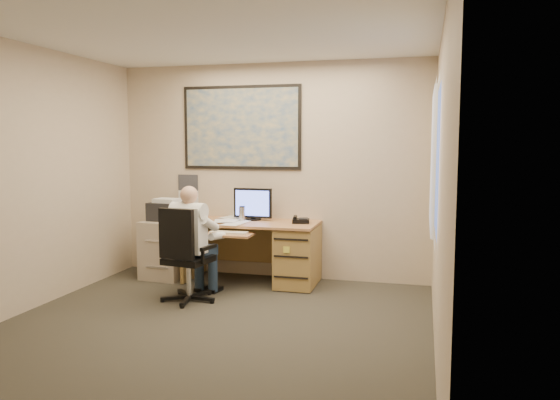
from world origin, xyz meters
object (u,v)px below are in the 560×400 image
(filing_cabinet, at_px, (168,243))
(person, at_px, (189,243))
(office_chair, at_px, (188,274))
(desk, at_px, (279,248))

(filing_cabinet, bearing_deg, person, -46.13)
(filing_cabinet, relative_size, person, 0.81)
(filing_cabinet, height_order, office_chair, office_chair)
(filing_cabinet, distance_m, office_chair, 1.20)
(desk, distance_m, person, 1.20)
(filing_cabinet, height_order, person, person)
(office_chair, xyz_separation_m, person, (-0.01, 0.08, 0.32))
(desk, height_order, filing_cabinet, desk)
(desk, bearing_deg, person, -129.67)
(office_chair, bearing_deg, desk, 61.48)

